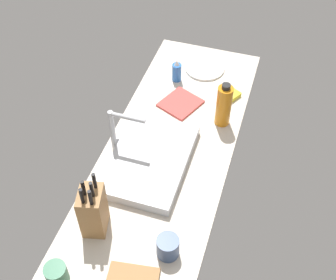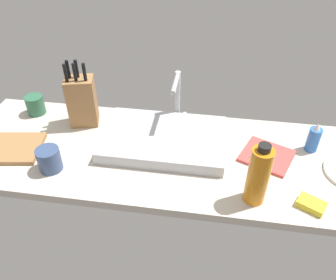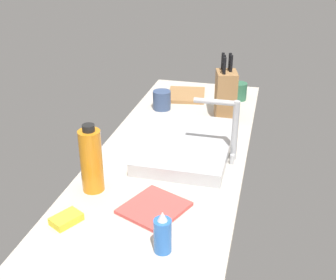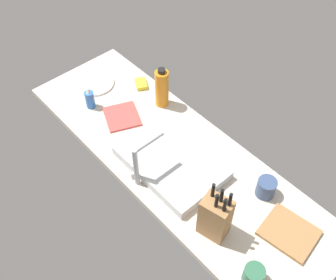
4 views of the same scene
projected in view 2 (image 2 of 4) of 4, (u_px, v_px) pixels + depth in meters
The scene contains 11 objects.
countertop_slab at pixel (173, 157), 138.82cm from camera, with size 178.03×58.28×3.50cm, color beige.
sink_basin at pixel (164, 139), 141.10cm from camera, with size 50.06×33.43×5.01cm, color #B7BABF.
faucet at pixel (177, 94), 145.46cm from camera, with size 5.50×17.05×24.15cm.
knife_block at pixel (82, 101), 147.59cm from camera, with size 13.67×11.65×29.74cm.
cutting_board at pixel (13, 148), 139.05cm from camera, with size 22.09×18.94×1.80cm, color #9E7042.
soap_bottle at pixel (314, 139), 136.35cm from camera, with size 5.01×5.01×12.99cm.
water_bottle at pixel (258, 175), 111.85cm from camera, with size 7.40×7.40×24.18cm.
dish_towel at pixel (267, 156), 135.77cm from camera, with size 18.79×17.32×1.20cm, color #CC4C47.
coffee_mug at pixel (49, 159), 128.05cm from camera, with size 8.78×8.78×9.27cm, color #384C75.
ceramic_cup at pixel (35, 105), 158.10cm from camera, with size 8.25×8.25×8.82cm, color #2D6647.
dish_sponge at pixel (311, 204), 115.31cm from camera, with size 9.00×6.00×2.40cm, color yellow.
Camera 2 is at (13.41, -103.43, 93.64)cm, focal length 36.42 mm.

